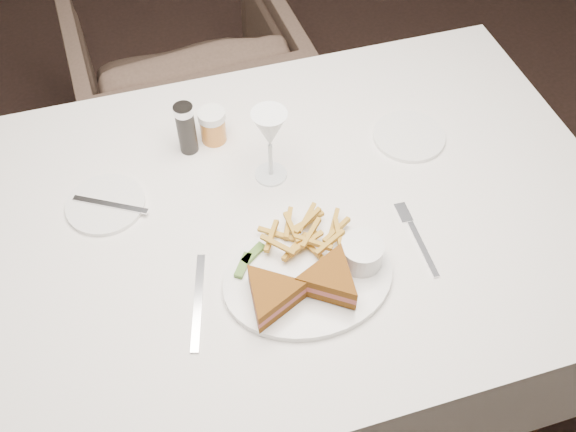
# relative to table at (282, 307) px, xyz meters

# --- Properties ---
(ground) EXTENTS (5.00, 5.00, 0.00)m
(ground) POSITION_rel_table_xyz_m (-0.26, 0.31, -0.38)
(ground) COLOR black
(ground) RESTS_ON ground
(table) EXTENTS (1.39, 0.94, 0.75)m
(table) POSITION_rel_table_xyz_m (0.00, 0.00, 0.00)
(table) COLOR silver
(table) RESTS_ON ground
(chair_far) EXTENTS (0.72, 0.68, 0.71)m
(chair_far) POSITION_rel_table_xyz_m (-0.07, 0.96, -0.02)
(chair_far) COLOR #423128
(chair_far) RESTS_ON ground
(table_setting) EXTENTS (0.83, 0.60, 0.18)m
(table_setting) POSITION_rel_table_xyz_m (-0.00, -0.07, 0.41)
(table_setting) COLOR white
(table_setting) RESTS_ON table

